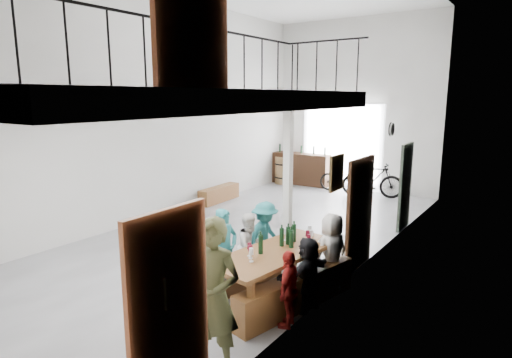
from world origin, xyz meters
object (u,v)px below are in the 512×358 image
Objects in this scene: tasting_table at (276,256)px; oak_barrel at (284,170)px; side_bench at (219,194)px; bicycle_near at (346,178)px; host_standing at (214,296)px; bench_inner at (234,277)px; serving_counter at (301,169)px.

oak_barrel is at bearing 128.34° from tasting_table.
side_bench is 0.93× the size of bicycle_near.
host_standing is (4.99, -6.10, 0.67)m from side_bench.
tasting_table is at bearing -176.61° from bicycle_near.
oak_barrel is 0.53× the size of host_standing.
host_standing is (1.04, -1.69, 0.66)m from bench_inner.
serving_counter is (0.75, 3.60, 0.32)m from side_bench.
host_standing reaches higher than serving_counter.
host_standing is at bearing -71.83° from tasting_table.
bench_inner is 1.17× the size of bicycle_near.
host_standing is (4.81, -9.45, 0.41)m from oak_barrel.
serving_counter is at bearing 105.48° from host_standing.
host_standing is at bearing -63.04° from oak_barrel.
bench_inner is at bearing -48.11° from side_bench.
bicycle_near reaches higher than bench_inner.
bicycle_near is at bearing 96.49° from host_standing.
bicycle_near is (2.52, 3.35, 0.22)m from side_bench.
serving_counter is at bearing 124.38° from tasting_table.
bench_inner is 7.89m from bicycle_near.
serving_counter is at bearing 69.76° from bicycle_near.
serving_counter reaches higher than oak_barrel.
host_standing is (4.24, -9.70, 0.34)m from serving_counter.
oak_barrel is (-4.48, 7.66, -0.23)m from tasting_table.
serving_counter is 10.59m from host_standing.
bench_inner is 1.12× the size of host_standing.
bench_inner reaches higher than side_bench.
serving_counter is at bearing 24.02° from oak_barrel.
serving_counter reaches higher than tasting_table.
bicycle_near is at bearing 0.05° from oak_barrel.
bench_inner is 8.63m from serving_counter.
serving_counter is 1.16× the size of host_standing.
serving_counter is (-3.20, 8.00, 0.32)m from bench_inner.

